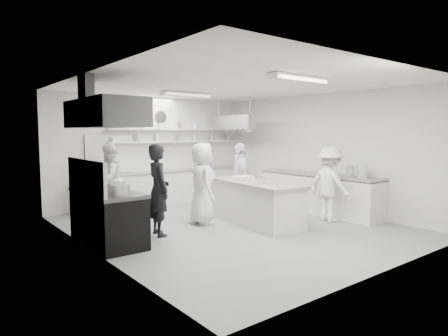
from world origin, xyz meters
TOP-DOWN VIEW (x-y plane):
  - floor at (0.00, 0.00)m, footprint 6.00×7.00m
  - ceiling at (0.00, 0.00)m, footprint 6.00×7.00m
  - wall_back at (0.00, 3.50)m, footprint 6.00×0.04m
  - wall_front at (0.00, -3.50)m, footprint 6.00×0.04m
  - wall_left at (-3.00, 0.00)m, footprint 0.04×7.00m
  - wall_right at (3.00, 0.00)m, footprint 0.04×7.00m
  - stove at (-2.60, 0.40)m, footprint 0.80×1.80m
  - exhaust_hood at (-2.60, 0.40)m, footprint 0.85×2.00m
  - back_counter at (0.30, 3.20)m, footprint 5.00×0.60m
  - shelf_lower at (0.70, 3.37)m, footprint 4.20×0.26m
  - shelf_upper at (0.70, 3.37)m, footprint 4.20×0.26m
  - pass_through_window at (-1.30, 3.48)m, footprint 1.30×0.04m
  - wall_clock at (0.20, 3.46)m, footprint 0.32×0.05m
  - right_counter at (2.65, -0.20)m, footprint 0.74×3.30m
  - pot_rack at (2.00, 2.40)m, footprint 0.30×1.60m
  - light_fixture_front at (0.00, -1.80)m, footprint 1.30×0.25m
  - light_fixture_rear at (0.00, 1.80)m, footprint 1.30×0.25m
  - prep_island at (0.60, -0.07)m, footprint 1.15×2.48m
  - stove_pot at (-2.60, 0.08)m, footprint 0.37×0.37m
  - cook_stove at (-1.60, 0.33)m, footprint 0.53×0.72m
  - cook_back at (-1.60, 2.83)m, footprint 1.05×0.97m
  - cook_island_left at (-0.35, 0.62)m, footprint 0.81×1.01m
  - cook_island_right at (1.01, 0.93)m, footprint 0.83×1.11m
  - cook_right at (2.04, -0.98)m, footprint 0.70×1.14m
  - bowl_island_a at (0.66, -0.41)m, footprint 0.32×0.32m
  - bowl_island_b at (0.57, 0.22)m, footprint 0.22×0.22m
  - bowl_right at (2.67, -0.29)m, footprint 0.28×0.28m

SIDE VIEW (x-z plane):
  - floor at x=0.00m, z-range -0.02..0.00m
  - prep_island at x=0.60m, z-range 0.00..0.89m
  - stove at x=-2.60m, z-range 0.00..0.90m
  - back_counter at x=0.30m, z-range 0.00..0.92m
  - right_counter at x=2.65m, z-range 0.00..0.94m
  - cook_right at x=2.04m, z-range 0.00..1.70m
  - cook_back at x=-1.60m, z-range 0.00..1.73m
  - cook_island_right at x=1.01m, z-range 0.00..1.76m
  - cook_island_left at x=-0.35m, z-range 0.00..1.79m
  - cook_stove at x=-1.60m, z-range 0.00..1.79m
  - bowl_island_b at x=0.57m, z-range 0.89..0.94m
  - bowl_island_a at x=0.66m, z-range 0.89..0.95m
  - bowl_right at x=2.67m, z-range 0.94..1.00m
  - stove_pot at x=-2.60m, z-range 0.91..1.15m
  - pass_through_window at x=-1.30m, z-range 0.95..1.95m
  - wall_back at x=0.00m, z-range 0.00..3.00m
  - wall_front at x=0.00m, z-range 0.00..3.00m
  - wall_left at x=-3.00m, z-range 0.00..3.00m
  - wall_right at x=3.00m, z-range 0.00..3.00m
  - shelf_lower at x=0.70m, z-range 1.73..1.77m
  - shelf_upper at x=0.70m, z-range 2.08..2.12m
  - pot_rack at x=2.00m, z-range 2.10..2.50m
  - exhaust_hood at x=-2.60m, z-range 2.10..2.60m
  - wall_clock at x=0.20m, z-range 2.29..2.61m
  - light_fixture_front at x=0.00m, z-range 2.89..2.99m
  - light_fixture_rear at x=0.00m, z-range 2.89..2.99m
  - ceiling at x=0.00m, z-range 3.00..3.02m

